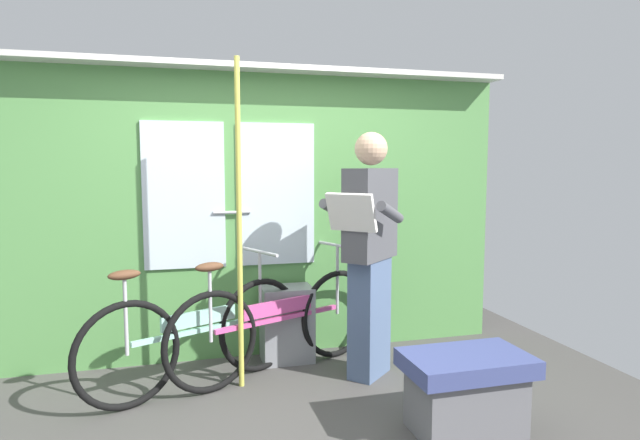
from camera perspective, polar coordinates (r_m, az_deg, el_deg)
ground_plane at (r=3.37m, az=-3.12°, el=-21.14°), size 5.03×4.09×0.04m
train_door_wall at (r=4.23m, az=-6.84°, el=1.31°), size 4.03×0.28×2.25m
bicycle_near_door at (r=3.77m, az=-12.79°, el=-11.88°), size 1.53×0.78×0.90m
bicycle_leaning_behind at (r=3.95m, az=-4.43°, el=-10.90°), size 1.65×0.79×0.90m
passenger_reading_newspaper at (r=3.79m, az=5.28°, el=-3.11°), size 0.63×0.62×1.74m
trash_bin_by_wall at (r=4.22m, az=-3.54°, el=-10.94°), size 0.39×0.28×0.58m
handrail_pole at (r=3.61m, az=-8.57°, el=-0.63°), size 0.04×0.04×2.21m
bench_seat_corner at (r=3.28m, az=15.22°, el=-17.06°), size 0.70×0.44×0.45m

